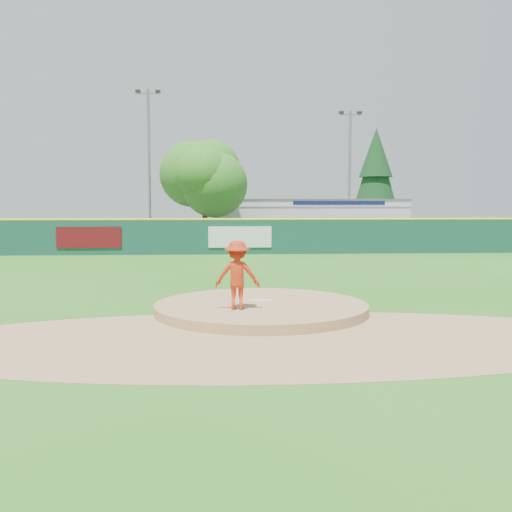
{
  "coord_description": "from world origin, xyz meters",
  "views": [
    {
      "loc": [
        -1.1,
        -14.53,
        2.75
      ],
      "look_at": [
        0.0,
        2.0,
        1.3
      ],
      "focal_mm": 40.0,
      "sensor_mm": 36.0,
      "label": 1
    }
  ],
  "objects": [
    {
      "name": "playground_slide",
      "position": [
        -13.99,
        22.28,
        0.85
      ],
      "size": [
        1.08,
        3.05,
        1.68
      ],
      "color": "#1B27E9",
      "rests_on": "ground"
    },
    {
      "name": "pitcher",
      "position": [
        -0.64,
        -0.82,
        1.09
      ],
      "size": [
        1.13,
        0.72,
        1.67
      ],
      "primitive_type": "imported",
      "rotation": [
        0.0,
        0.0,
        3.05
      ],
      "color": "red",
      "rests_on": "pitchers_mound"
    },
    {
      "name": "fence_banners",
      "position": [
        -4.1,
        17.92,
        1.0
      ],
      "size": [
        12.09,
        0.04,
        1.2
      ],
      "color": "#5C0D11",
      "rests_on": "ground"
    },
    {
      "name": "outfield_fence",
      "position": [
        0.0,
        18.0,
        1.09
      ],
      "size": [
        40.0,
        0.14,
        2.07
      ],
      "color": "#134036",
      "rests_on": "ground"
    },
    {
      "name": "light_pole_left",
      "position": [
        -6.0,
        27.0,
        6.05
      ],
      "size": [
        1.75,
        0.25,
        11.0
      ],
      "color": "gray",
      "rests_on": "ground"
    },
    {
      "name": "conifer_tree",
      "position": [
        13.0,
        36.0,
        5.54
      ],
      "size": [
        4.4,
        4.4,
        9.5
      ],
      "color": "#382314",
      "rests_on": "ground"
    },
    {
      "name": "ground",
      "position": [
        0.0,
        0.0,
        0.0
      ],
      "size": [
        120.0,
        120.0,
        0.0
      ],
      "primitive_type": "plane",
      "color": "#286B19",
      "rests_on": "ground"
    },
    {
      "name": "deciduous_tree",
      "position": [
        -2.0,
        25.0,
        4.55
      ],
      "size": [
        5.6,
        5.6,
        7.36
      ],
      "color": "#382314",
      "rests_on": "ground"
    },
    {
      "name": "parking_lot",
      "position": [
        0.0,
        27.0,
        0.01
      ],
      "size": [
        44.0,
        16.0,
        0.02
      ],
      "primitive_type": "cube",
      "color": "#38383A",
      "rests_on": "ground"
    },
    {
      "name": "infield_dirt_arc",
      "position": [
        0.0,
        -3.0,
        0.01
      ],
      "size": [
        15.4,
        15.4,
        0.01
      ],
      "primitive_type": "cylinder",
      "color": "#9E774C",
      "rests_on": "ground"
    },
    {
      "name": "pitchers_mound",
      "position": [
        0.0,
        0.0,
        0.0
      ],
      "size": [
        5.5,
        5.5,
        0.5
      ],
      "primitive_type": "cylinder",
      "color": "#9E774C",
      "rests_on": "ground"
    },
    {
      "name": "pitching_rubber",
      "position": [
        0.0,
        0.3,
        0.27
      ],
      "size": [
        0.6,
        0.15,
        0.04
      ],
      "primitive_type": "cube",
      "color": "white",
      "rests_on": "pitchers_mound"
    },
    {
      "name": "pool_building_grp",
      "position": [
        6.0,
        31.99,
        1.66
      ],
      "size": [
        15.2,
        8.2,
        3.31
      ],
      "color": "silver",
      "rests_on": "ground"
    },
    {
      "name": "van",
      "position": [
        -2.72,
        24.24,
        0.64
      ],
      "size": [
        4.67,
        2.58,
        1.24
      ],
      "primitive_type": "imported",
      "rotation": [
        0.0,
        0.0,
        1.69
      ],
      "color": "white",
      "rests_on": "parking_lot"
    },
    {
      "name": "light_pole_right",
      "position": [
        9.0,
        29.0,
        5.54
      ],
      "size": [
        1.75,
        0.25,
        10.0
      ],
      "color": "gray",
      "rests_on": "ground"
    }
  ]
}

